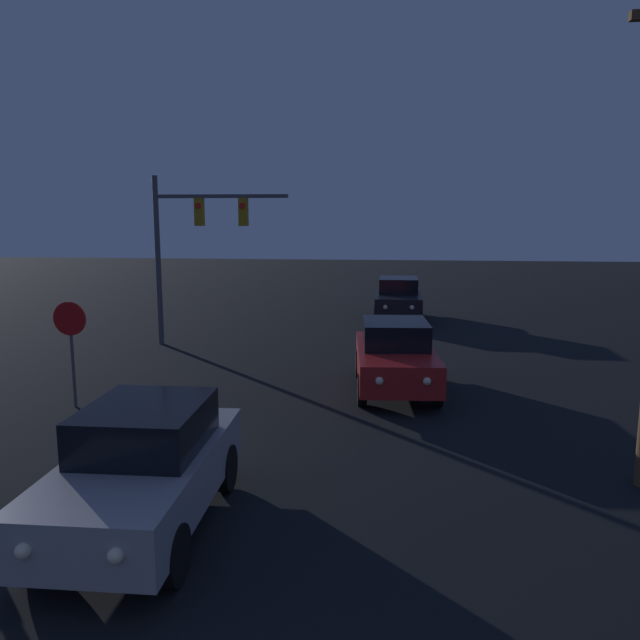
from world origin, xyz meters
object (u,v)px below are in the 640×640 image
object	(u,v)px
car_mid	(395,356)
stop_sign	(71,333)
car_near	(144,467)
car_far	(398,298)
traffic_signal_mast	(191,233)

from	to	relation	value
car_mid	stop_sign	world-z (taller)	stop_sign
car_near	car_mid	distance (m)	8.23
car_near	car_mid	xyz separation A→B (m)	(3.61, 7.40, 0.00)
car_near	car_far	distance (m)	18.78
car_far	traffic_signal_mast	world-z (taller)	traffic_signal_mast
car_near	traffic_signal_mast	world-z (taller)	traffic_signal_mast
car_near	traffic_signal_mast	size ratio (longest dim) A/B	0.76
car_near	car_far	xyz separation A→B (m)	(3.88, 18.37, 0.00)
car_near	car_mid	size ratio (longest dim) A/B	0.98
car_far	stop_sign	world-z (taller)	stop_sign
car_far	traffic_signal_mast	size ratio (longest dim) A/B	0.76
car_near	traffic_signal_mast	distance (m)	13.01
car_far	traffic_signal_mast	bearing A→B (deg)	41.59
stop_sign	car_far	bearing A→B (deg)	59.93
traffic_signal_mast	stop_sign	world-z (taller)	traffic_signal_mast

